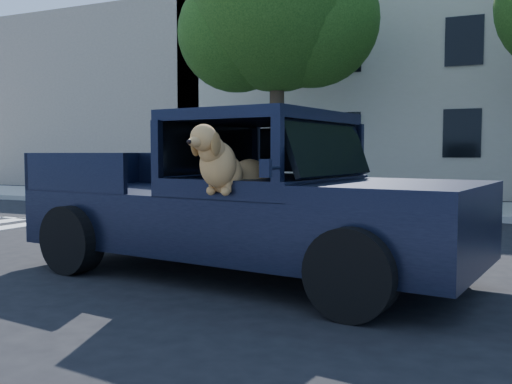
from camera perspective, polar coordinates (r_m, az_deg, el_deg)
ground at (r=7.19m, az=2.34°, el=-8.65°), size 120.00×120.00×0.00m
far_sidewalk at (r=15.99m, az=14.89°, el=-1.51°), size 60.00×4.00×0.15m
lane_stripes at (r=10.04m, az=20.62°, el=-5.24°), size 21.60×0.14×0.01m
street_tree_left at (r=17.90m, az=2.25°, el=17.36°), size 6.00×5.20×8.60m
building_left at (r=29.08m, az=-13.09°, el=8.68°), size 12.00×6.00×8.00m
pickup_truck at (r=7.31m, az=-1.92°, el=-2.88°), size 6.02×3.33×2.06m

